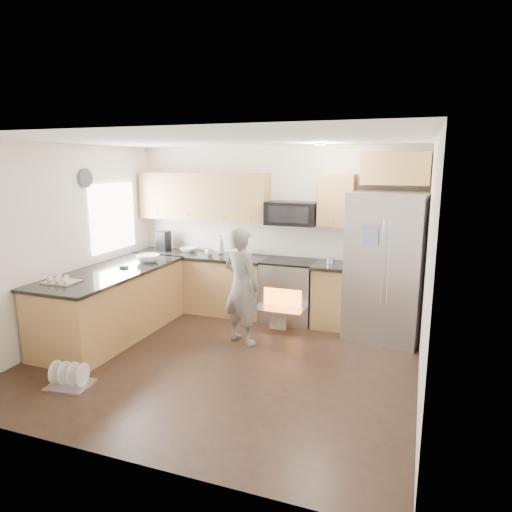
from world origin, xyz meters
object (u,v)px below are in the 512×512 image
at_px(person, 241,286).
at_px(dish_rack, 70,380).
at_px(refrigerator, 387,267).
at_px(stove_range, 289,277).

height_order(person, dish_rack, person).
xyz_separation_m(refrigerator, dish_rack, (-3.03, -2.60, -0.92)).
distance_m(person, dish_rack, 2.30).
relative_size(refrigerator, person, 1.27).
bearing_deg(person, stove_range, -86.21).
distance_m(refrigerator, person, 1.95).
height_order(stove_range, person, stove_range).
distance_m(refrigerator, dish_rack, 4.10).
bearing_deg(person, refrigerator, -133.42).
bearing_deg(dish_rack, person, 54.61).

